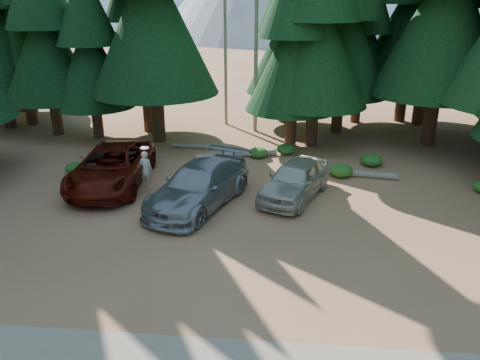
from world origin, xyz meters
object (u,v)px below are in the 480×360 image
Objects in this scene: silver_minivan_center at (199,185)px; log_left at (236,154)px; log_right at (343,172)px; frisbee_player at (146,169)px; silver_minivan_right at (295,179)px; log_mid at (201,146)px; red_pickup at (111,167)px.

log_left is (0.89, 6.15, -0.69)m from silver_minivan_center.
frisbee_player is at bearing -152.88° from log_right.
silver_minivan_right is 8.08m from log_mid.
red_pickup reaches higher than silver_minivan_right.
red_pickup is at bearing -154.00° from log_left.
red_pickup is 1.26× the size of log_right.
log_right is at bearing -150.73° from frisbee_player.
log_right is (5.28, -2.23, 0.01)m from log_left.
frisbee_player is 0.53× the size of log_mid.
silver_minivan_right is 3.67m from log_right.
red_pickup is at bearing -161.61° from silver_minivan_right.
log_left is 0.87× the size of log_right.
log_right is (7.39, -3.50, 0.02)m from log_mid.
red_pickup is 1.35× the size of silver_minivan_right.
frisbee_player is (1.74, -0.60, 0.15)m from red_pickup.
log_mid is at bearing 151.73° from silver_minivan_right.
red_pickup is at bearing 177.57° from silver_minivan_center.
log_left is (5.11, 4.37, -0.71)m from red_pickup.
red_pickup is 4.58m from silver_minivan_center.
log_left is at bearing 166.65° from log_right.
log_right is at bearing 72.68° from silver_minivan_right.
log_mid is (-2.11, 1.27, -0.02)m from log_left.
red_pickup reaches higher than log_mid.
red_pickup is 6.77m from log_left.
log_right is (6.17, 3.92, -0.68)m from silver_minivan_center.
silver_minivan_center is 2.75m from frisbee_player.
red_pickup is at bearing -158.79° from log_right.
silver_minivan_center is 1.26× the size of silver_minivan_right.
red_pickup is at bearing -7.27° from frisbee_player.
silver_minivan_center is at bearing -140.53° from silver_minivan_right.
log_mid is (1.27, 6.24, -0.88)m from frisbee_player.
silver_minivan_right reaches higher than log_left.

